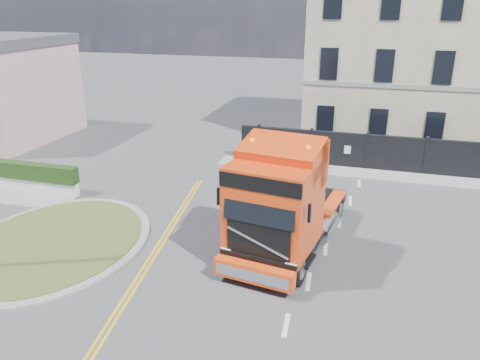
% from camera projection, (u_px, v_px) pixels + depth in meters
% --- Properties ---
extents(ground, '(120.00, 120.00, 0.00)m').
position_uv_depth(ground, '(252.00, 233.00, 18.61)').
color(ground, '#424244').
rests_on(ground, ground).
extents(traffic_island, '(6.80, 6.80, 0.17)m').
position_uv_depth(traffic_island, '(54.00, 243.00, 17.71)').
color(traffic_island, gray).
rests_on(traffic_island, ground).
extents(hedge_wall, '(8.00, 0.55, 1.35)m').
position_uv_depth(hedge_wall, '(6.00, 172.00, 23.08)').
color(hedge_wall, silver).
rests_on(hedge_wall, ground).
extents(hoarding_fence, '(18.80, 0.25, 2.00)m').
position_uv_depth(hoarding_fence, '(416.00, 156.00, 24.61)').
color(hoarding_fence, black).
rests_on(hoarding_fence, ground).
extents(georgian_building, '(12.30, 10.30, 12.80)m').
position_uv_depth(georgian_building, '(410.00, 49.00, 29.77)').
color(georgian_building, beige).
rests_on(georgian_building, ground).
extents(pavement_far, '(20.00, 1.60, 0.12)m').
position_uv_depth(pavement_far, '(404.00, 178.00, 24.28)').
color(pavement_far, gray).
rests_on(pavement_far, ground).
extents(truck, '(3.71, 7.48, 4.29)m').
position_uv_depth(truck, '(281.00, 207.00, 16.34)').
color(truck, black).
rests_on(truck, ground).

